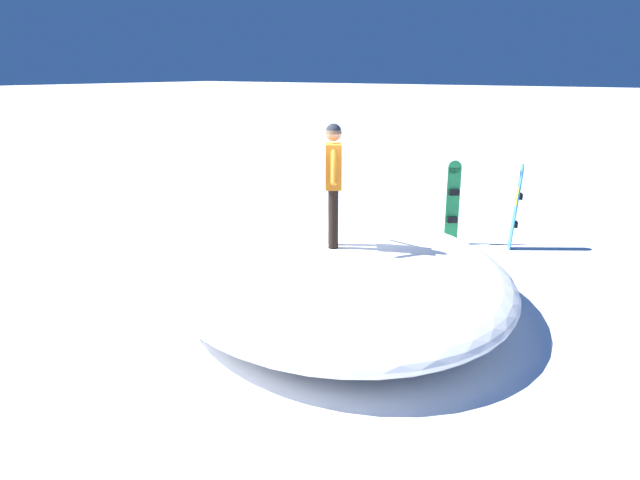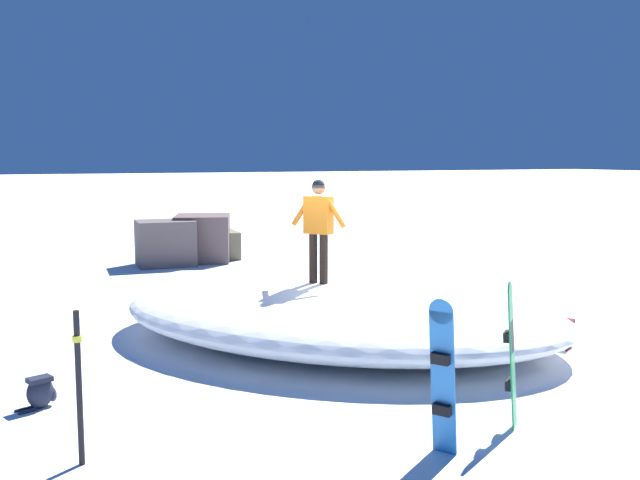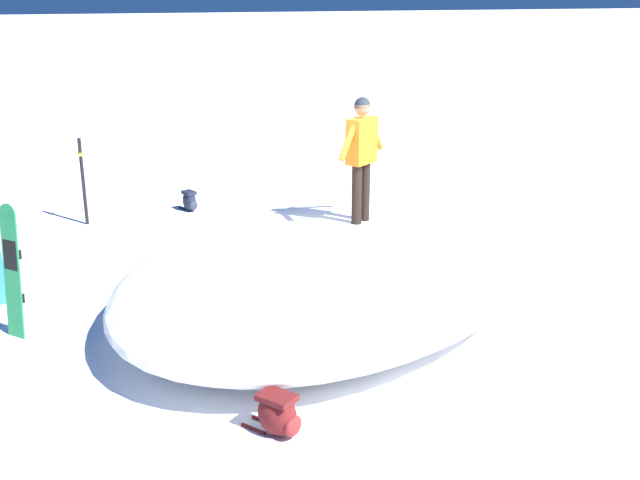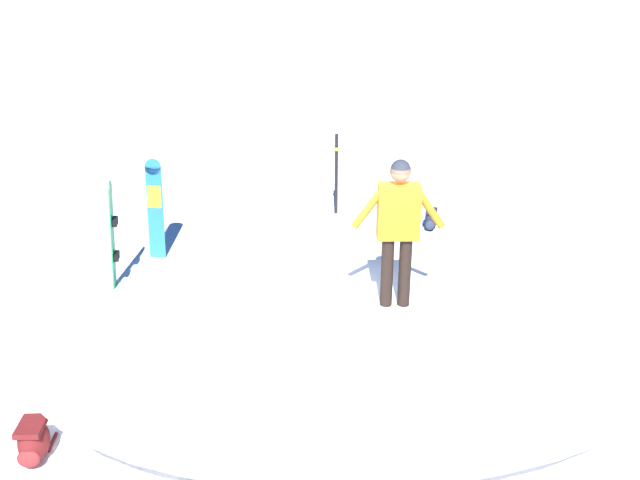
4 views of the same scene
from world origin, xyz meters
TOP-DOWN VIEW (x-y plane):
  - ground at (0.00, 0.00)m, footprint 240.00×240.00m
  - snow_mound at (0.24, -0.41)m, footprint 8.70×8.93m
  - snowboarder_standing at (0.43, -0.74)m, footprint 0.67×0.89m
  - snowboard_primary_upright at (1.26, 4.14)m, footprint 0.30×0.32m
  - snowboard_secondary_upright at (0.11, 3.79)m, footprint 0.28×0.27m
  - backpack_near at (4.87, 0.98)m, footprint 0.51×0.34m
  - backpack_far at (-2.96, 1.39)m, footprint 0.61×0.54m
  - trail_marker_pole at (4.60, 2.86)m, footprint 0.10×0.10m
  - rock_outcrop at (0.21, -10.04)m, footprint 3.10×2.15m

SIDE VIEW (x-z plane):
  - ground at x=0.00m, z-range 0.00..0.00m
  - backpack_near at x=4.87m, z-range 0.01..0.39m
  - backpack_far at x=-2.96m, z-range 0.01..0.43m
  - snow_mound at x=0.24m, z-range 0.00..0.92m
  - rock_outcrop at x=0.21m, z-range -0.06..1.27m
  - trail_marker_pole at x=4.60m, z-range 0.04..1.59m
  - snowboard_primary_upright at x=1.26m, z-range 0.03..1.66m
  - snowboard_secondary_upright at x=0.11m, z-range 0.03..1.68m
  - snowboarder_standing at x=0.43m, z-range 1.09..2.81m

